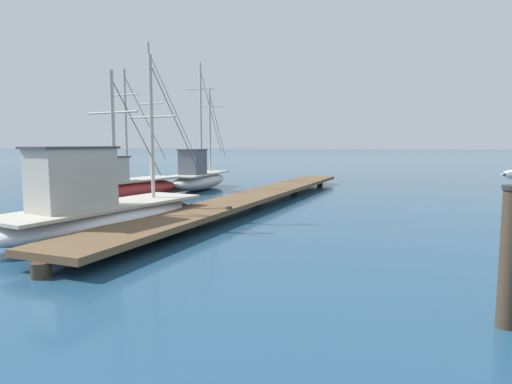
# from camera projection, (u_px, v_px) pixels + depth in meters

# --- Properties ---
(floating_dock) EXTENTS (3.07, 21.43, 0.53)m
(floating_dock) POSITION_uv_depth(u_px,v_px,m) (256.00, 196.00, 17.82)
(floating_dock) COLOR brown
(floating_dock) RESTS_ON ground
(fishing_boat_0) EXTENTS (2.04, 6.94, 6.76)m
(fishing_boat_0) POSITION_uv_depth(u_px,v_px,m) (199.00, 177.00, 23.57)
(fishing_boat_0) COLOR silver
(fishing_boat_0) RESTS_ON ground
(fishing_boat_1) EXTENTS (3.26, 7.81, 5.17)m
(fishing_boat_1) POSITION_uv_depth(u_px,v_px,m) (100.00, 209.00, 12.03)
(fishing_boat_1) COLOR silver
(fishing_boat_1) RESTS_ON ground
(fishing_boat_2) EXTENTS (2.88, 8.28, 6.93)m
(fishing_boat_2) POSITION_uv_depth(u_px,v_px,m) (120.00, 187.00, 18.46)
(fishing_boat_2) COLOR #AD2823
(fishing_boat_2) RESTS_ON ground
(mooring_piling) EXTENTS (0.30, 0.30, 1.93)m
(mooring_piling) POSITION_uv_depth(u_px,v_px,m) (510.00, 255.00, 5.84)
(mooring_piling) COLOR #3D3023
(mooring_piling) RESTS_ON ground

